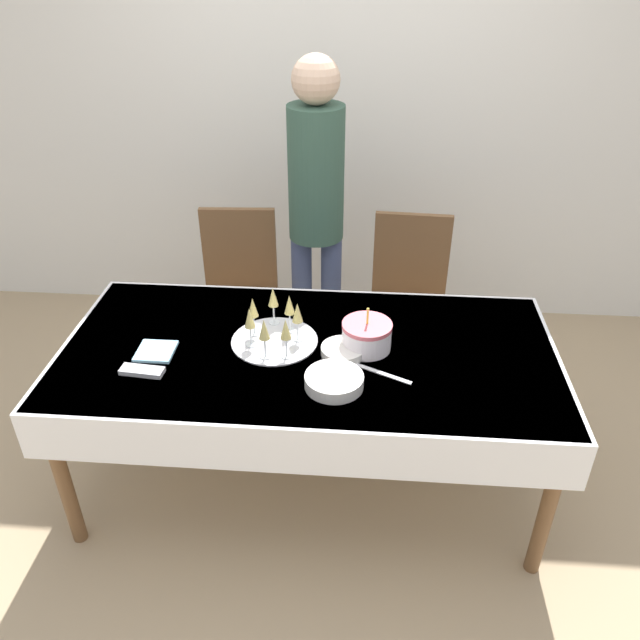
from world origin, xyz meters
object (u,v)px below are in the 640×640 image
at_px(plate_stack_main, 334,381).
at_px(person_standing, 316,197).
at_px(champagne_tray, 274,325).
at_px(birthday_cake, 367,336).
at_px(dining_chair_far_right, 408,298).
at_px(dining_chair_far_left, 239,291).
at_px(plate_stack_dessert, 343,351).

relative_size(plate_stack_main, person_standing, 0.13).
bearing_deg(champagne_tray, plate_stack_main, -46.57).
xyz_separation_m(birthday_cake, person_standing, (-0.28, 0.86, 0.25)).
distance_m(dining_chair_far_right, person_standing, 0.72).
bearing_deg(birthday_cake, dining_chair_far_left, 131.27).
height_order(dining_chair_far_right, birthday_cake, dining_chair_far_right).
bearing_deg(dining_chair_far_right, dining_chair_far_left, -180.00).
distance_m(dining_chair_far_left, birthday_cake, 1.08).
xyz_separation_m(dining_chair_far_right, plate_stack_dessert, (-0.31, -0.84, 0.23)).
relative_size(dining_chair_far_right, person_standing, 0.56).
xyz_separation_m(dining_chair_far_left, birthday_cake, (0.69, -0.79, 0.27)).
relative_size(birthday_cake, plate_stack_main, 0.92).
distance_m(plate_stack_main, person_standing, 1.17).
bearing_deg(birthday_cake, person_standing, 107.90).
distance_m(champagne_tray, plate_stack_main, 0.39).
relative_size(birthday_cake, champagne_tray, 0.57).
distance_m(dining_chair_far_left, person_standing, 0.67).
xyz_separation_m(dining_chair_far_right, champagne_tray, (-0.60, -0.77, 0.29)).
xyz_separation_m(champagne_tray, person_standing, (0.10, 0.84, 0.23)).
distance_m(dining_chair_far_right, champagne_tray, 1.02).
distance_m(dining_chair_far_left, plate_stack_main, 1.22).
relative_size(dining_chair_far_left, birthday_cake, 4.72).
bearing_deg(birthday_cake, plate_stack_dessert, -150.13).
height_order(plate_stack_main, plate_stack_dessert, plate_stack_main).
xyz_separation_m(dining_chair_far_right, birthday_cake, (-0.22, -0.79, 0.27)).
bearing_deg(person_standing, plate_stack_main, -81.83).
height_order(plate_stack_dessert, person_standing, person_standing).
relative_size(plate_stack_main, plate_stack_dessert, 1.25).
xyz_separation_m(champagne_tray, plate_stack_dessert, (0.29, -0.07, -0.06)).
bearing_deg(person_standing, plate_stack_dessert, -78.60).
distance_m(dining_chair_far_right, plate_stack_dessert, 0.93).
bearing_deg(dining_chair_far_left, champagne_tray, -68.11).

